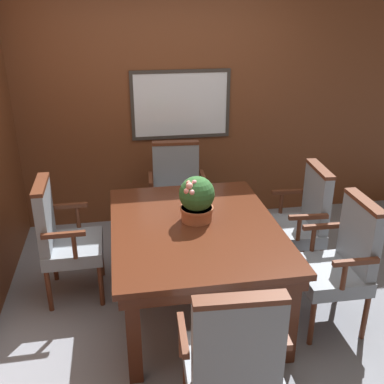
{
  "coord_description": "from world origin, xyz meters",
  "views": [
    {
      "loc": [
        -0.53,
        -2.84,
        2.26
      ],
      "look_at": [
        0.0,
        0.23,
        0.94
      ],
      "focal_mm": 42.0,
      "sensor_mm": 36.0,
      "label": 1
    }
  ],
  "objects_px": {
    "chair_head_near": "(233,357)",
    "chair_right_near": "(341,259)",
    "chair_left_far": "(62,235)",
    "potted_plant": "(197,199)",
    "dining_table": "(195,236)",
    "chair_head_far": "(177,189)",
    "chair_right_far": "(302,218)"
  },
  "relations": [
    {
      "from": "chair_left_far",
      "to": "chair_head_far",
      "type": "relative_size",
      "value": 1.0
    },
    {
      "from": "chair_head_far",
      "to": "potted_plant",
      "type": "bearing_deg",
      "value": -85.91
    },
    {
      "from": "dining_table",
      "to": "chair_head_far",
      "type": "xyz_separation_m",
      "value": [
        0.02,
        1.15,
        -0.1
      ]
    },
    {
      "from": "chair_right_near",
      "to": "chair_right_far",
      "type": "distance_m",
      "value": 0.68
    },
    {
      "from": "chair_right_far",
      "to": "chair_left_far",
      "type": "distance_m",
      "value": 2.01
    },
    {
      "from": "chair_left_far",
      "to": "potted_plant",
      "type": "bearing_deg",
      "value": -106.27
    },
    {
      "from": "dining_table",
      "to": "chair_head_far",
      "type": "bearing_deg",
      "value": 89.02
    },
    {
      "from": "dining_table",
      "to": "chair_left_far",
      "type": "height_order",
      "value": "chair_left_far"
    },
    {
      "from": "chair_head_far",
      "to": "chair_head_near",
      "type": "bearing_deg",
      "value": -86.79
    },
    {
      "from": "potted_plant",
      "to": "chair_right_far",
      "type": "bearing_deg",
      "value": 15.03
    },
    {
      "from": "dining_table",
      "to": "potted_plant",
      "type": "xyz_separation_m",
      "value": [
        0.02,
        0.07,
        0.27
      ]
    },
    {
      "from": "dining_table",
      "to": "potted_plant",
      "type": "bearing_deg",
      "value": 73.06
    },
    {
      "from": "dining_table",
      "to": "chair_right_near",
      "type": "distance_m",
      "value": 1.08
    },
    {
      "from": "chair_right_near",
      "to": "chair_head_far",
      "type": "xyz_separation_m",
      "value": [
        -0.99,
        1.5,
        0.0
      ]
    },
    {
      "from": "chair_right_far",
      "to": "chair_head_far",
      "type": "relative_size",
      "value": 1.0
    },
    {
      "from": "chair_head_far",
      "to": "chair_right_near",
      "type": "bearing_deg",
      "value": -52.55
    },
    {
      "from": "chair_left_far",
      "to": "potted_plant",
      "type": "height_order",
      "value": "potted_plant"
    },
    {
      "from": "potted_plant",
      "to": "dining_table",
      "type": "bearing_deg",
      "value": -106.94
    },
    {
      "from": "dining_table",
      "to": "chair_right_near",
      "type": "bearing_deg",
      "value": -19.06
    },
    {
      "from": "chair_head_near",
      "to": "chair_left_far",
      "type": "bearing_deg",
      "value": -53.51
    },
    {
      "from": "chair_left_far",
      "to": "chair_head_far",
      "type": "xyz_separation_m",
      "value": [
        1.03,
        0.78,
        0.0
      ]
    },
    {
      "from": "chair_head_near",
      "to": "chair_right_near",
      "type": "bearing_deg",
      "value": -138.57
    },
    {
      "from": "chair_left_far",
      "to": "potted_plant",
      "type": "xyz_separation_m",
      "value": [
        1.04,
        -0.29,
        0.37
      ]
    },
    {
      "from": "dining_table",
      "to": "chair_head_near",
      "type": "xyz_separation_m",
      "value": [
        -0.01,
        -1.16,
        -0.1
      ]
    },
    {
      "from": "chair_right_near",
      "to": "chair_head_near",
      "type": "bearing_deg",
      "value": -50.69
    },
    {
      "from": "chair_right_far",
      "to": "chair_left_far",
      "type": "height_order",
      "value": "same"
    },
    {
      "from": "chair_head_far",
      "to": "chair_head_near",
      "type": "xyz_separation_m",
      "value": [
        -0.03,
        -2.31,
        0.0
      ]
    },
    {
      "from": "chair_head_near",
      "to": "potted_plant",
      "type": "distance_m",
      "value": 1.29
    },
    {
      "from": "chair_head_far",
      "to": "dining_table",
      "type": "bearing_deg",
      "value": -87.05
    },
    {
      "from": "dining_table",
      "to": "chair_head_near",
      "type": "height_order",
      "value": "chair_head_near"
    },
    {
      "from": "dining_table",
      "to": "potted_plant",
      "type": "relative_size",
      "value": 4.49
    },
    {
      "from": "dining_table",
      "to": "chair_head_far",
      "type": "height_order",
      "value": "chair_head_far"
    }
  ]
}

